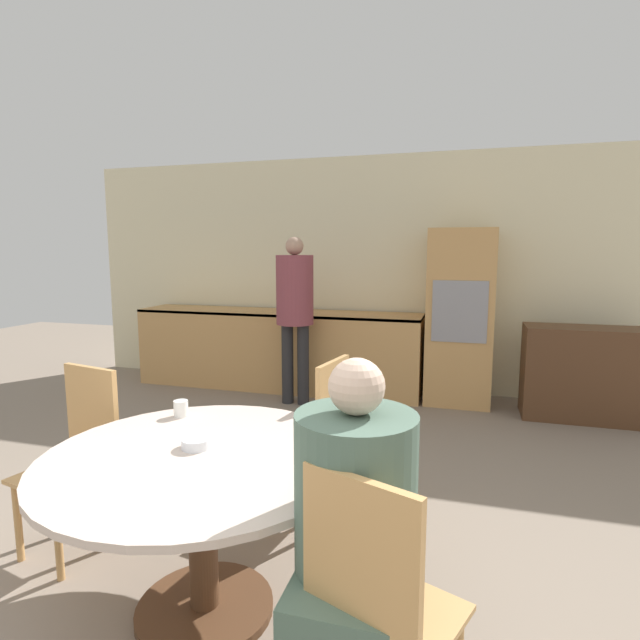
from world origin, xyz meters
TOP-DOWN VIEW (x-y plane):
  - wall_back at (0.00, 4.88)m, footprint 7.11×0.05m
  - kitchen_counter at (-1.08, 4.53)m, footprint 3.26×0.60m
  - oven_unit at (0.92, 4.54)m, footprint 0.65×0.59m
  - sideboard at (2.11, 4.30)m, footprint 1.19×0.45m
  - dining_table at (-0.08, 1.05)m, footprint 1.31×1.31m
  - chair_near_right at (0.74, 0.63)m, footprint 0.52×0.52m
  - chair_far_left at (-0.96, 1.34)m, footprint 0.47×0.47m
  - chair_far_right at (0.18, 1.94)m, footprint 0.47×0.47m
  - person_seated at (0.65, 0.74)m, footprint 0.39×0.47m
  - person_standing at (-0.68, 4.00)m, footprint 0.38×0.38m
  - cup at (-0.41, 1.45)m, footprint 0.07×0.07m
  - bowl_near at (-0.13, 1.11)m, footprint 0.13×0.13m

SIDE VIEW (x-z plane):
  - sideboard at x=2.11m, z-range 0.00..0.87m
  - kitchen_counter at x=-1.08m, z-range 0.01..0.90m
  - chair_near_right at x=0.74m, z-range 0.05..1.01m
  - chair_far_left at x=-0.96m, z-range 0.05..1.01m
  - chair_far_right at x=0.18m, z-range 0.05..1.01m
  - dining_table at x=-0.08m, z-range 0.17..0.90m
  - person_seated at x=0.65m, z-range 0.09..1.33m
  - bowl_near at x=-0.13m, z-range 0.73..0.77m
  - cup at x=-0.41m, z-range 0.73..0.81m
  - oven_unit at x=0.92m, z-range 0.00..1.78m
  - person_standing at x=-0.68m, z-range 0.20..1.90m
  - wall_back at x=0.00m, z-range 0.00..2.60m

